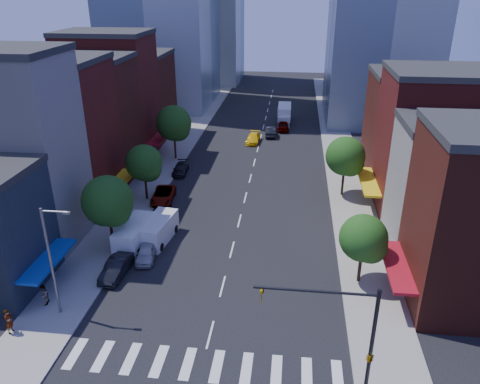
% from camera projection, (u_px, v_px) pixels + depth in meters
% --- Properties ---
extents(ground, '(220.00, 220.00, 0.00)m').
position_uv_depth(ground, '(210.00, 335.00, 34.26)').
color(ground, black).
rests_on(ground, ground).
extents(sidewalk_left, '(5.00, 120.00, 0.15)m').
position_uv_depth(sidewalk_left, '(176.00, 149.00, 71.78)').
color(sidewalk_left, gray).
rests_on(sidewalk_left, ground).
extents(sidewalk_right, '(5.00, 120.00, 0.15)m').
position_uv_depth(sidewalk_right, '(341.00, 156.00, 69.09)').
color(sidewalk_right, gray).
rests_on(sidewalk_right, ground).
extents(crosswalk, '(19.00, 3.00, 0.01)m').
position_uv_depth(crosswalk, '(202.00, 365.00, 31.55)').
color(crosswalk, silver).
rests_on(crosswalk, ground).
extents(bldg_left_1, '(12.00, 8.00, 18.00)m').
position_uv_depth(bldg_left_1, '(9.00, 153.00, 43.68)').
color(bldg_left_1, '#B8B3A9').
rests_on(bldg_left_1, ground).
extents(bldg_left_2, '(12.00, 9.00, 16.00)m').
position_uv_depth(bldg_left_2, '(54.00, 136.00, 51.78)').
color(bldg_left_2, '#5B1615').
rests_on(bldg_left_2, ground).
extents(bldg_left_3, '(12.00, 8.00, 15.00)m').
position_uv_depth(bldg_left_3, '(87.00, 120.00, 59.68)').
color(bldg_left_3, '#4C1A13').
rests_on(bldg_left_3, ground).
extents(bldg_left_4, '(12.00, 9.00, 17.00)m').
position_uv_depth(bldg_left_4, '(110.00, 97.00, 66.96)').
color(bldg_left_4, '#5B1615').
rests_on(bldg_left_4, ground).
extents(bldg_left_5, '(12.00, 10.00, 13.00)m').
position_uv_depth(bldg_left_5, '(133.00, 96.00, 76.39)').
color(bldg_left_5, '#4C1A13').
rests_on(bldg_left_5, ground).
extents(bldg_right_1, '(12.00, 8.00, 12.00)m').
position_uv_depth(bldg_right_1, '(461.00, 191.00, 43.12)').
color(bldg_right_1, '#B8B3A9').
rests_on(bldg_right_1, ground).
extents(bldg_right_2, '(12.00, 10.00, 15.00)m').
position_uv_depth(bldg_right_2, '(438.00, 145.00, 50.64)').
color(bldg_right_2, '#5B1615').
rests_on(bldg_right_2, ground).
extents(bldg_right_3, '(12.00, 10.00, 13.00)m').
position_uv_depth(bldg_right_3, '(416.00, 127.00, 60.11)').
color(bldg_right_3, '#4C1A13').
rests_on(bldg_right_3, ground).
extents(traffic_signal, '(7.24, 2.24, 8.00)m').
position_uv_depth(traffic_signal, '(362.00, 345.00, 27.41)').
color(traffic_signal, black).
rests_on(traffic_signal, sidewalk_right).
extents(streetlight, '(2.25, 0.25, 9.00)m').
position_uv_depth(streetlight, '(52.00, 256.00, 34.27)').
color(streetlight, slate).
rests_on(streetlight, sidewalk_left).
extents(tree_left_near, '(4.80, 4.80, 7.30)m').
position_uv_depth(tree_left_near, '(109.00, 203.00, 43.37)').
color(tree_left_near, black).
rests_on(tree_left_near, sidewalk_left).
extents(tree_left_mid, '(4.20, 4.20, 6.65)m').
position_uv_depth(tree_left_mid, '(145.00, 164.00, 53.46)').
color(tree_left_mid, black).
rests_on(tree_left_mid, sidewalk_left).
extents(tree_left_far, '(5.00, 5.00, 7.75)m').
position_uv_depth(tree_left_far, '(175.00, 125.00, 65.86)').
color(tree_left_far, black).
rests_on(tree_left_far, sidewalk_left).
extents(tree_right_near, '(4.00, 4.00, 6.20)m').
position_uv_depth(tree_right_near, '(365.00, 240.00, 38.46)').
color(tree_right_near, black).
rests_on(tree_right_near, sidewalk_right).
extents(tree_right_far, '(4.60, 4.60, 7.20)m').
position_uv_depth(tree_right_far, '(347.00, 158.00, 54.47)').
color(tree_right_far, black).
rests_on(tree_right_far, sidewalk_right).
extents(parked_car_front, '(2.07, 4.21, 1.38)m').
position_uv_depth(parked_car_front, '(147.00, 252.00, 43.37)').
color(parked_car_front, '#A4A4A8').
rests_on(parked_car_front, ground).
extents(parked_car_second, '(1.84, 4.64, 1.50)m').
position_uv_depth(parked_car_second, '(116.00, 268.00, 40.90)').
color(parked_car_second, black).
rests_on(parked_car_second, ground).
extents(parked_car_third, '(2.87, 5.43, 1.45)m').
position_uv_depth(parked_car_third, '(163.00, 195.00, 54.86)').
color(parked_car_third, '#999999').
rests_on(parked_car_third, ground).
extents(parked_car_rear, '(2.06, 4.54, 1.29)m').
position_uv_depth(parked_car_rear, '(181.00, 169.00, 62.81)').
color(parked_car_rear, black).
rests_on(parked_car_rear, ground).
extents(cargo_van_near, '(2.90, 5.71, 2.33)m').
position_uv_depth(cargo_van_near, '(158.00, 230.00, 46.25)').
color(cargo_van_near, white).
rests_on(cargo_van_near, ground).
extents(cargo_van_far, '(2.77, 5.87, 2.42)m').
position_uv_depth(cargo_van_far, '(134.00, 235.00, 45.28)').
color(cargo_van_far, white).
rests_on(cargo_van_far, ground).
extents(taxi, '(2.18, 4.92, 1.41)m').
position_uv_depth(taxi, '(253.00, 138.00, 74.88)').
color(taxi, yellow).
rests_on(taxi, ground).
extents(traffic_car_oncoming, '(2.09, 4.98, 1.60)m').
position_uv_depth(traffic_car_oncoming, '(270.00, 131.00, 78.10)').
color(traffic_car_oncoming, black).
rests_on(traffic_car_oncoming, ground).
extents(traffic_car_far, '(2.06, 4.82, 1.62)m').
position_uv_depth(traffic_car_far, '(283.00, 126.00, 81.02)').
color(traffic_car_far, '#999999').
rests_on(traffic_car_far, ground).
extents(box_truck, '(2.48, 7.69, 3.09)m').
position_uv_depth(box_truck, '(284.00, 115.00, 85.10)').
color(box_truck, silver).
rests_on(box_truck, ground).
extents(pedestrian_near, '(0.48, 0.73, 1.98)m').
position_uv_depth(pedestrian_near, '(9.00, 321.00, 33.89)').
color(pedestrian_near, '#999999').
rests_on(pedestrian_near, sidewalk_left).
extents(pedestrian_far, '(0.86, 1.00, 1.77)m').
position_uv_depth(pedestrian_far, '(44.00, 295.00, 36.91)').
color(pedestrian_far, '#999999').
rests_on(pedestrian_far, sidewalk_left).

